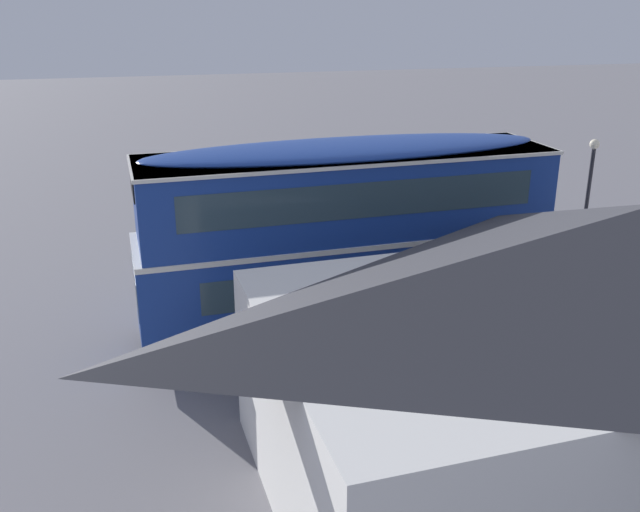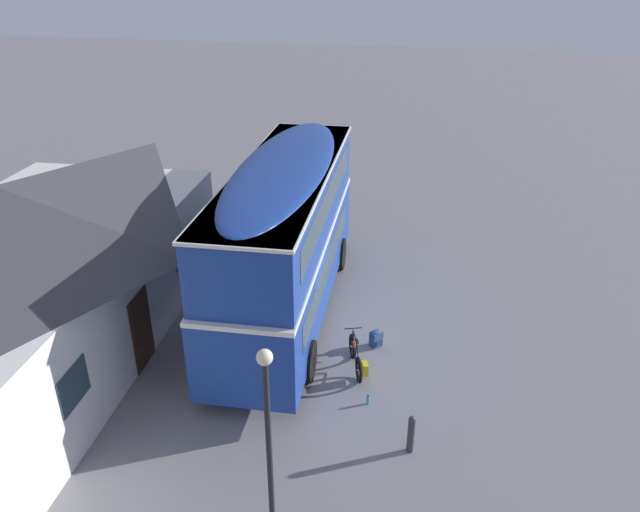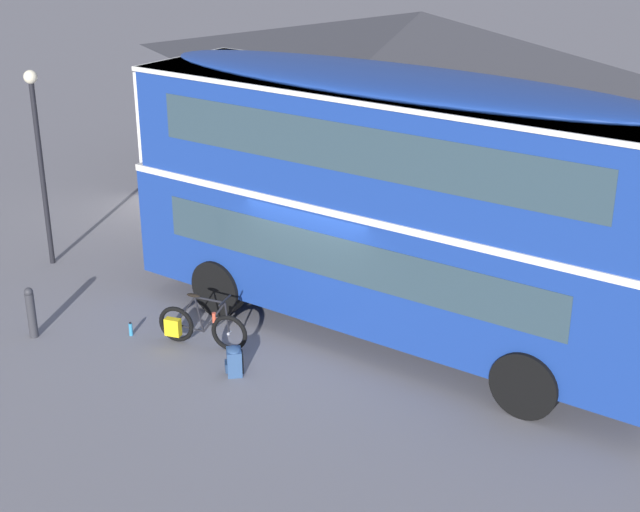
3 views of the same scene
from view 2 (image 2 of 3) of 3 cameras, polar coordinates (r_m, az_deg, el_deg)
The scene contains 8 objects.
ground_plane at distance 17.66m, azimuth -1.83°, elevation -7.07°, with size 120.00×120.00×0.00m, color slate.
double_decker_bus at distance 17.32m, azimuth -3.23°, elevation 2.20°, with size 10.11×2.98×4.79m.
touring_bicycle at distance 15.98m, azimuth 3.47°, elevation -9.58°, with size 1.65×0.79×0.99m.
backpack_on_ground at distance 16.97m, azimuth 5.30°, elevation -7.70°, with size 0.39×0.39×0.50m.
water_bottle_blue_sports at distance 15.09m, azimuth 4.53°, elevation -13.34°, with size 0.07×0.07×0.26m.
pub_building at distance 17.32m, azimuth -26.70°, elevation -1.46°, with size 13.60×7.50×4.84m.
street_lamp at distance 10.72m, azimuth -4.93°, elevation -15.61°, with size 0.28×0.28×4.17m.
kerb_bollard at distance 13.78m, azimuth 8.57°, elevation -16.19°, with size 0.16×0.16×0.97m.
Camera 2 is at (-14.26, -3.55, 9.80)m, focal length 33.99 mm.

